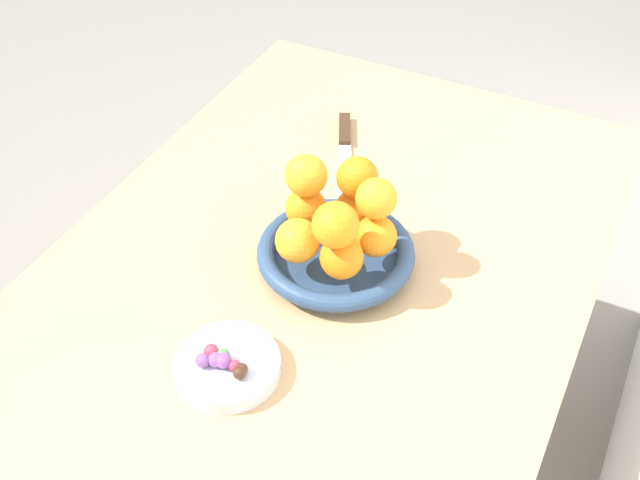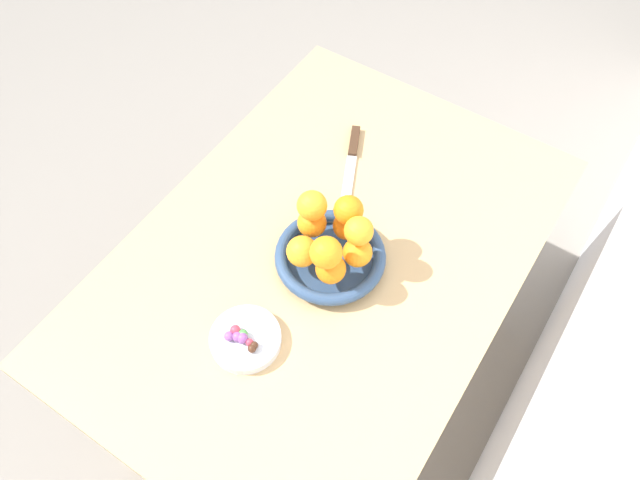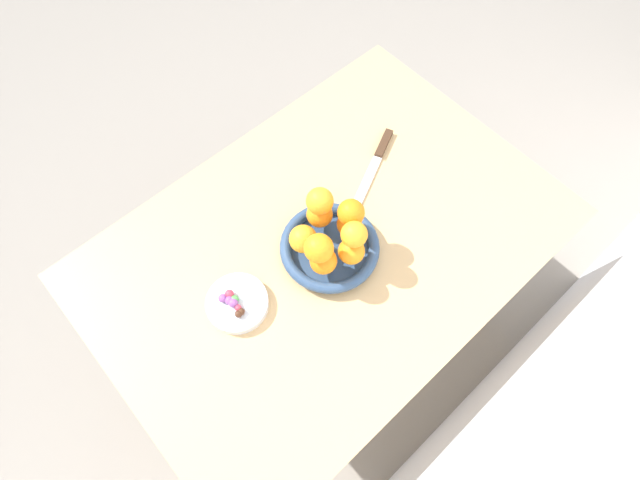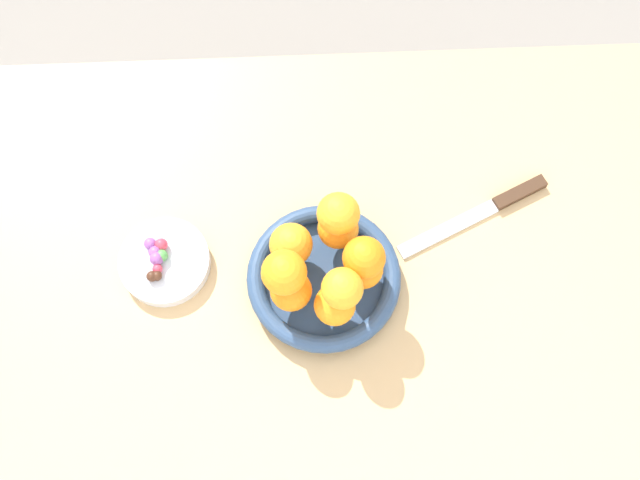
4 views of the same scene
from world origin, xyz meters
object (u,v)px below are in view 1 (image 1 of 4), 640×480
(candy_ball_3, at_px, (203,360))
(knife, at_px, (345,151))
(orange_6, at_px, (335,225))
(orange_8, at_px, (357,177))
(orange_3, at_px, (376,235))
(orange_4, at_px, (355,208))
(candy_dish, at_px, (227,366))
(orange_1, at_px, (298,241))
(candy_ball_5, at_px, (233,365))
(candy_ball_4, at_px, (223,356))
(orange_7, at_px, (306,175))
(orange_5, at_px, (376,198))
(candy_ball_0, at_px, (239,373))
(dining_table, at_px, (326,296))
(candy_ball_1, at_px, (242,369))
(orange_2, at_px, (342,257))
(candy_ball_6, at_px, (223,360))
(fruit_bowl, at_px, (336,255))
(candy_ball_2, at_px, (215,360))
(candy_ball_7, at_px, (211,351))
(orange_0, at_px, (306,208))

(candy_ball_3, bearing_deg, knife, -175.04)
(orange_6, relative_size, orange_8, 1.05)
(orange_3, height_order, orange_4, orange_3)
(candy_dish, height_order, orange_4, orange_4)
(orange_1, height_order, candy_ball_5, orange_1)
(candy_ball_4, bearing_deg, orange_7, -176.46)
(orange_3, height_order, candy_ball_3, orange_3)
(orange_5, xyz_separation_m, candy_ball_0, (0.28, -0.06, -0.10))
(orange_1, height_order, orange_5, orange_5)
(orange_6, bearing_deg, candy_ball_0, -9.99)
(dining_table, distance_m, candy_ball_1, 0.29)
(orange_2, bearing_deg, candy_ball_6, -19.02)
(candy_dish, height_order, candy_ball_6, candy_ball_6)
(fruit_bowl, xyz_separation_m, orange_1, (0.05, -0.04, 0.05))
(candy_ball_5, bearing_deg, candy_ball_0, 60.90)
(orange_5, xyz_separation_m, candy_ball_3, (0.28, -0.11, -0.10))
(candy_ball_2, bearing_deg, dining_table, 174.46)
(fruit_bowl, relative_size, orange_4, 3.97)
(fruit_bowl, xyz_separation_m, orange_6, (0.06, 0.02, 0.11))
(orange_3, bearing_deg, candy_ball_5, -17.05)
(orange_4, bearing_deg, orange_5, 53.27)
(orange_6, xyz_separation_m, candy_ball_2, (0.20, -0.07, -0.10))
(dining_table, distance_m, orange_8, 0.22)
(orange_2, height_order, candy_ball_1, orange_2)
(orange_4, height_order, candy_ball_1, orange_4)
(candy_ball_5, xyz_separation_m, knife, (-0.50, -0.08, -0.02))
(dining_table, xyz_separation_m, candy_dish, (0.25, -0.02, 0.10))
(candy_ball_7, distance_m, knife, 0.50)
(candy_ball_6, bearing_deg, orange_7, -175.55)
(orange_0, distance_m, candy_ball_3, 0.28)
(candy_ball_7, bearing_deg, candy_ball_5, 81.86)
(orange_6, distance_m, knife, 0.36)
(dining_table, bearing_deg, orange_0, -105.17)
(candy_ball_2, bearing_deg, candy_ball_0, 84.23)
(dining_table, height_order, candy_ball_0, candy_ball_0)
(candy_ball_5, distance_m, candy_ball_6, 0.01)
(orange_2, relative_size, candy_ball_4, 3.26)
(candy_ball_4, height_order, candy_ball_7, candy_ball_7)
(orange_6, bearing_deg, orange_7, -133.06)
(orange_8, relative_size, candy_ball_3, 3.16)
(candy_dish, height_order, candy_ball_4, candy_ball_4)
(candy_ball_3, distance_m, candy_ball_6, 0.03)
(candy_ball_5, distance_m, candy_ball_7, 0.03)
(candy_ball_4, bearing_deg, candy_ball_0, 66.16)
(orange_4, xyz_separation_m, candy_ball_4, (0.30, -0.05, -0.04))
(candy_dish, distance_m, orange_2, 0.21)
(orange_4, relative_size, candy_ball_6, 2.74)
(candy_ball_5, height_order, knife, candy_ball_5)
(candy_ball_1, bearing_deg, orange_3, 165.70)
(candy_ball_3, bearing_deg, orange_8, 167.73)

